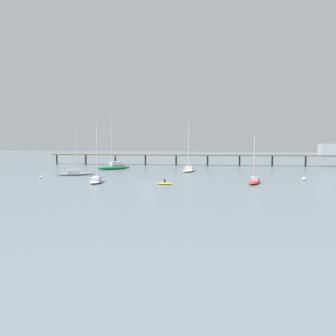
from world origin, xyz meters
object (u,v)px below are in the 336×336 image
at_px(pier, 250,153).
at_px(sailboat_cream, 189,169).
at_px(sailboat_gray, 75,172).
at_px(sailboat_white, 97,179).
at_px(sailboat_red, 255,180).
at_px(mooring_buoy_near, 304,179).
at_px(dinghy_yellow, 165,183).
at_px(mooring_buoy_mid, 41,177).
at_px(sailboat_green, 114,166).

bearing_deg(pier, sailboat_cream, -119.74).
distance_m(sailboat_gray, sailboat_white, 17.03).
relative_size(sailboat_red, mooring_buoy_near, 10.75).
distance_m(sailboat_cream, dinghy_yellow, 29.39).
relative_size(sailboat_cream, mooring_buoy_mid, 20.75).
xyz_separation_m(sailboat_gray, sailboat_white, (10.60, -13.32, -0.00)).
height_order(sailboat_cream, mooring_buoy_mid, sailboat_cream).
relative_size(pier, mooring_buoy_near, 112.94).
height_order(sailboat_cream, sailboat_gray, sailboat_cream).
bearing_deg(dinghy_yellow, sailboat_white, 179.73).
height_order(pier, sailboat_white, sailboat_white).
height_order(pier, sailboat_red, sailboat_red).
bearing_deg(sailboat_red, mooring_buoy_near, 36.22).
height_order(sailboat_green, mooring_buoy_near, sailboat_green).
bearing_deg(mooring_buoy_mid, mooring_buoy_near, 7.66).
height_order(sailboat_gray, dinghy_yellow, sailboat_gray).
xyz_separation_m(pier, sailboat_cream, (-14.22, -24.89, -3.20)).
xyz_separation_m(sailboat_gray, dinghy_yellow, (23.14, -13.38, -0.40)).
bearing_deg(sailboat_green, sailboat_gray, -96.52).
distance_m(sailboat_cream, mooring_buoy_mid, 35.78).
relative_size(sailboat_gray, mooring_buoy_near, 12.59).
relative_size(sailboat_white, dinghy_yellow, 3.73).
bearing_deg(mooring_buoy_mid, dinghy_yellow, -9.80).
bearing_deg(sailboat_white, sailboat_green, 104.94).
height_order(pier, dinghy_yellow, pier).
xyz_separation_m(sailboat_cream, mooring_buoy_mid, (-25.75, -24.84, -0.34)).
height_order(pier, sailboat_gray, sailboat_gray).
distance_m(pier, mooring_buoy_near, 44.36).
relative_size(pier, sailboat_cream, 7.11).
bearing_deg(sailboat_gray, sailboat_white, -51.48).
bearing_deg(dinghy_yellow, sailboat_red, 17.14).
xyz_separation_m(sailboat_cream, sailboat_red, (15.77, -24.69, -0.09)).
bearing_deg(sailboat_gray, pier, 48.01).
relative_size(pier, sailboat_gray, 8.97).
bearing_deg(sailboat_gray, sailboat_cream, 35.32).
xyz_separation_m(pier, mooring_buoy_mid, (-39.97, -49.74, -3.54)).
relative_size(sailboat_red, sailboat_green, 0.58).
xyz_separation_m(dinghy_yellow, mooring_buoy_mid, (-26.29, 4.54, 0.09)).
relative_size(sailboat_red, sailboat_gray, 0.85).
relative_size(mooring_buoy_near, mooring_buoy_mid, 1.31).
bearing_deg(mooring_buoy_mid, sailboat_red, 0.21).
bearing_deg(mooring_buoy_near, sailboat_green, 155.62).
bearing_deg(pier, sailboat_gray, -131.99).
distance_m(pier, sailboat_gray, 55.12).
xyz_separation_m(sailboat_red, sailboat_gray, (-38.36, 8.68, 0.06)).
height_order(pier, mooring_buoy_mid, pier).
distance_m(dinghy_yellow, mooring_buoy_near, 26.82).
bearing_deg(pier, mooring_buoy_mid, -128.79).
bearing_deg(sailboat_green, pier, 32.84).
bearing_deg(sailboat_cream, sailboat_green, 173.05).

